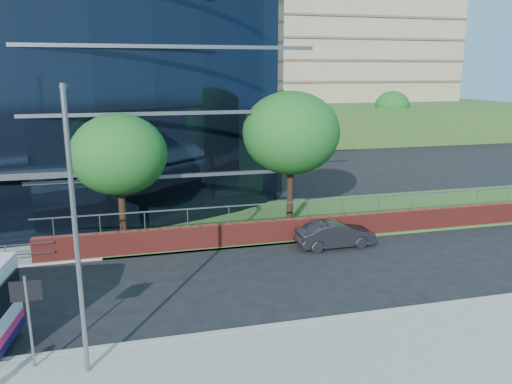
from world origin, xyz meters
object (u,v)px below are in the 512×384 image
object	(u,v)px
street_sign	(27,303)
tree_dist_e	(275,106)
tree_far_c	(119,155)
tree_dist_f	(392,106)
tree_far_d	(291,133)
parked_car	(335,234)
streetlight_east	(75,226)

from	to	relation	value
street_sign	tree_dist_e	distance (m)	45.99
tree_far_c	tree_dist_f	bearing A→B (deg)	45.00
tree_far_d	parked_car	xyz separation A→B (m)	(1.07, -3.97, -4.55)
street_sign	tree_far_d	bearing A→B (deg)	45.22
tree_far_c	streetlight_east	bearing A→B (deg)	-95.11
parked_car	tree_dist_f	bearing A→B (deg)	-33.49
street_sign	streetlight_east	bearing A→B (deg)	-21.36
tree_dist_f	tree_far_c	bearing A→B (deg)	-135.00
tree_dist_e	tree_dist_f	xyz separation A→B (m)	(16.00, 2.00, -0.33)
tree_far_c	parked_car	distance (m)	11.20
streetlight_east	parked_car	xyz separation A→B (m)	(11.07, 8.21, -3.80)
street_sign	tree_far_d	xyz separation A→B (m)	(11.50, 11.59, 3.04)
tree_far_d	tree_dist_f	world-z (taller)	tree_far_d
tree_dist_e	tree_far_c	bearing A→B (deg)	-118.74
tree_far_d	tree_dist_e	world-z (taller)	tree_far_d
streetlight_east	tree_dist_e	bearing A→B (deg)	66.89
parked_car	tree_far_d	bearing A→B (deg)	14.16
tree_far_d	parked_car	bearing A→B (deg)	-74.87
tree_far_c	tree_dist_f	xyz separation A→B (m)	(33.00, 33.00, -0.33)
tree_far_c	streetlight_east	world-z (taller)	streetlight_east
tree_far_c	street_sign	bearing A→B (deg)	-103.29
tree_far_c	parked_car	world-z (taller)	tree_far_c
tree_dist_e	parked_car	world-z (taller)	tree_dist_e
tree_dist_f	tree_far_d	bearing A→B (deg)	-126.87
tree_far_c	parked_car	size ratio (longest dim) A/B	1.67
tree_far_d	tree_dist_e	bearing A→B (deg)	75.07
tree_far_c	streetlight_east	xyz separation A→B (m)	(-1.00, -11.17, -0.10)
tree_far_c	tree_dist_e	distance (m)	35.36
tree_far_d	streetlight_east	bearing A→B (deg)	-129.40
street_sign	tree_far_c	bearing A→B (deg)	76.71
tree_dist_e	tree_dist_f	bearing A→B (deg)	7.13
tree_far_d	streetlight_east	distance (m)	15.77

